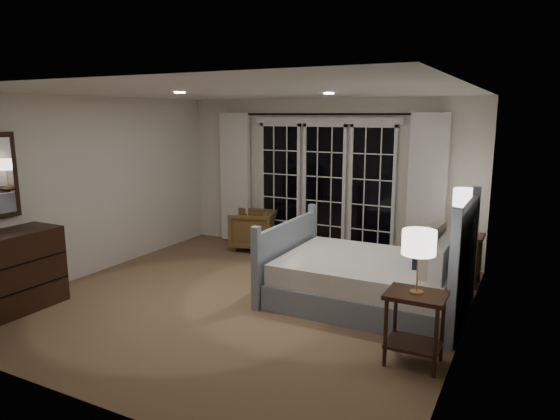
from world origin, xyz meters
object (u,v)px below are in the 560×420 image
at_px(bed, 373,278).
at_px(armchair, 253,230).
at_px(nightstand_left, 415,317).
at_px(lamp_left, 419,243).
at_px(lamp_right, 465,198).
at_px(dresser, 2,275).
at_px(nightstand_right, 462,251).

xyz_separation_m(bed, armchair, (-2.55, 1.52, 0.00)).
relative_size(bed, nightstand_left, 3.27).
bearing_deg(armchair, lamp_left, 33.98).
distance_m(bed, lamp_left, 1.68).
height_order(bed, lamp_right, lamp_right).
bearing_deg(lamp_left, bed, 121.65).
bearing_deg(lamp_right, dresser, -142.27).
xyz_separation_m(nightstand_right, lamp_left, (-0.07, -2.50, 0.69)).
relative_size(bed, dresser, 1.69).
height_order(nightstand_right, lamp_right, lamp_right).
bearing_deg(nightstand_left, nightstand_right, 88.48).
relative_size(nightstand_right, lamp_right, 1.13).
bearing_deg(nightstand_left, bed, 121.65).
height_order(nightstand_right, lamp_left, lamp_left).
bearing_deg(armchair, bed, 42.97).
xyz_separation_m(bed, nightstand_left, (0.77, -1.25, 0.12)).
bearing_deg(bed, nightstand_left, -58.35).
xyz_separation_m(bed, dresser, (-3.65, -2.22, 0.14)).
bearing_deg(nightstand_left, armchair, 140.11).
height_order(nightstand_left, dresser, dresser).
relative_size(bed, armchair, 3.09).
bearing_deg(armchair, lamp_right, 69.21).
distance_m(nightstand_right, armchair, 3.40).
bearing_deg(dresser, lamp_right, 37.73).
xyz_separation_m(bed, lamp_right, (0.84, 1.25, 0.85)).
height_order(bed, lamp_left, bed).
xyz_separation_m(nightstand_left, nightstand_right, (0.07, 2.50, 0.01)).
relative_size(lamp_right, dresser, 0.46).
bearing_deg(nightstand_left, lamp_right, 88.48).
xyz_separation_m(nightstand_right, lamp_right, (-0.00, 0.00, 0.72)).
height_order(lamp_left, lamp_right, lamp_right).
distance_m(lamp_right, armchair, 3.50).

